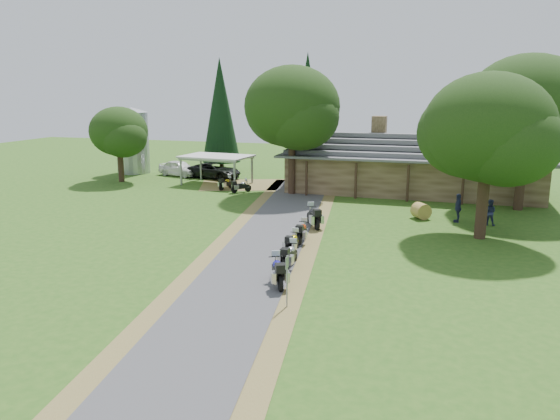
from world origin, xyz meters
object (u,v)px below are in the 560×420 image
(silo, at_px, (132,140))
(car_white_sedan, at_px, (179,166))
(lodge, at_px, (412,162))
(motorcycle_carport_b, at_px, (241,186))
(motorcycle_carport_a, at_px, (226,183))
(motorcycle_row_e, at_px, (313,216))
(motorcycle_row_c, at_px, (293,242))
(car_dark_suv, at_px, (214,167))
(hay_bale, at_px, (421,211))
(motorcycle_row_d, at_px, (302,231))
(motorcycle_row_b, at_px, (290,254))
(carport, at_px, (217,170))
(motorcycle_row_a, at_px, (278,270))

(silo, relative_size, car_white_sedan, 1.15)
(lodge, distance_m, motorcycle_carport_b, 14.49)
(car_white_sedan, bearing_deg, motorcycle_carport_a, -109.75)
(motorcycle_row_e, bearing_deg, motorcycle_carport_a, 13.98)
(motorcycle_carport_a, bearing_deg, lodge, -60.82)
(lodge, xyz_separation_m, motorcycle_row_c, (-4.76, -20.05, -1.84))
(silo, distance_m, motorcycle_carport_b, 16.39)
(car_dark_suv, xyz_separation_m, motorcycle_carport_b, (5.16, -6.17, -0.55))
(car_white_sedan, xyz_separation_m, hay_bale, (23.93, -11.84, -0.44))
(motorcycle_row_c, height_order, motorcycle_carport_b, motorcycle_row_c)
(motorcycle_carport_a, bearing_deg, silo, 80.04)
(motorcycle_row_c, relative_size, motorcycle_row_d, 0.95)
(motorcycle_row_b, relative_size, motorcycle_row_d, 0.99)
(silo, xyz_separation_m, motorcycle_row_e, (23.09, -16.68, -2.61))
(lodge, xyz_separation_m, motorcycle_row_e, (-5.04, -14.34, -1.72))
(carport, height_order, motorcycle_carport_b, carport)
(lodge, distance_m, motorcycle_row_b, 22.80)
(motorcycle_row_c, xyz_separation_m, motorcycle_row_d, (-0.07, 2.19, 0.04))
(motorcycle_row_b, xyz_separation_m, motorcycle_carport_a, (-11.05, 18.58, -0.07))
(motorcycle_carport_a, bearing_deg, car_white_sedan, 68.32)
(silo, relative_size, motorcycle_row_b, 3.59)
(motorcycle_row_b, xyz_separation_m, hay_bale, (5.58, 12.27, -0.11))
(car_white_sedan, xyz_separation_m, motorcycle_row_b, (18.36, -24.11, -0.33))
(motorcycle_carport_b, bearing_deg, motorcycle_row_c, -110.07)
(carport, relative_size, hay_bale, 5.70)
(motorcycle_row_b, bearing_deg, car_white_sedan, 39.22)
(motorcycle_row_e, bearing_deg, motorcycle_carport_b, 11.33)
(carport, xyz_separation_m, motorcycle_row_c, (12.37, -18.51, -0.69))
(motorcycle_row_b, relative_size, hay_bale, 1.77)
(lodge, bearing_deg, motorcycle_row_e, -109.37)
(silo, height_order, motorcycle_row_b, silo)
(car_white_sedan, bearing_deg, lodge, -77.14)
(car_dark_suv, bearing_deg, motorcycle_row_b, -136.41)
(carport, height_order, motorcycle_row_c, carport)
(silo, height_order, car_dark_suv, silo)
(car_white_sedan, height_order, hay_bale, car_white_sedan)
(silo, height_order, motorcycle_row_d, silo)
(lodge, distance_m, motorcycle_row_a, 25.31)
(car_white_sedan, height_order, motorcycle_row_a, car_white_sedan)
(motorcycle_row_c, bearing_deg, lodge, -13.27)
(motorcycle_row_b, bearing_deg, motorcycle_carport_b, 29.75)
(motorcycle_row_a, bearing_deg, silo, 15.63)
(motorcycle_row_d, relative_size, motorcycle_carport_a, 1.14)
(lodge, bearing_deg, motorcycle_row_b, -100.84)
(carport, height_order, car_white_sedan, carport)
(motorcycle_row_a, distance_m, motorcycle_row_c, 4.91)
(lodge, height_order, motorcycle_carport_a, lodge)
(motorcycle_row_a, height_order, motorcycle_row_b, motorcycle_row_a)
(motorcycle_carport_b, xyz_separation_m, hay_bale, (14.88, -5.37, -0.04))
(lodge, bearing_deg, motorcycle_carport_b, -160.97)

